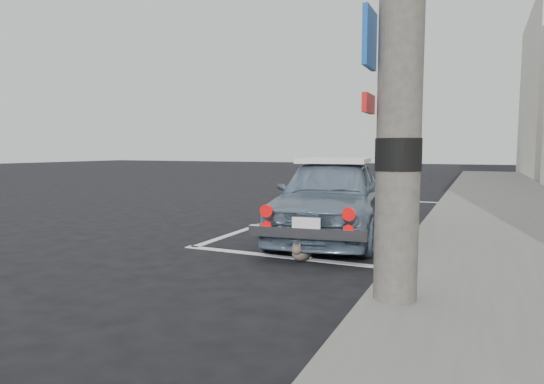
# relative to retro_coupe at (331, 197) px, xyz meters

# --- Properties ---
(ground) EXTENTS (80.00, 80.00, 0.00)m
(ground) POSITION_rel_retro_coupe_xyz_m (-0.59, -1.00, -0.62)
(ground) COLOR black
(ground) RESTS_ON ground
(sidewalk) EXTENTS (2.80, 40.00, 0.15)m
(sidewalk) POSITION_rel_retro_coupe_xyz_m (2.61, 1.00, -0.55)
(sidewalk) COLOR slate
(sidewalk) RESTS_ON ground
(pline_rear) EXTENTS (3.00, 0.12, 0.01)m
(pline_rear) POSITION_rel_retro_coupe_xyz_m (-0.09, -1.50, -0.62)
(pline_rear) COLOR silver
(pline_rear) RESTS_ON ground
(pline_front) EXTENTS (3.00, 0.12, 0.01)m
(pline_front) POSITION_rel_retro_coupe_xyz_m (-0.09, 5.50, -0.62)
(pline_front) COLOR silver
(pline_front) RESTS_ON ground
(pline_side) EXTENTS (0.12, 7.00, 0.01)m
(pline_side) POSITION_rel_retro_coupe_xyz_m (-1.49, 2.00, -0.62)
(pline_side) COLOR silver
(pline_side) RESTS_ON ground
(retro_coupe) EXTENTS (1.96, 3.80, 1.23)m
(retro_coupe) POSITION_rel_retro_coupe_xyz_m (0.00, 0.00, 0.00)
(retro_coupe) COLOR slate
(retro_coupe) RESTS_ON ground
(cat) EXTENTS (0.22, 0.48, 0.26)m
(cat) POSITION_rel_retro_coupe_xyz_m (0.12, -1.60, -0.51)
(cat) COLOR #685B4F
(cat) RESTS_ON ground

